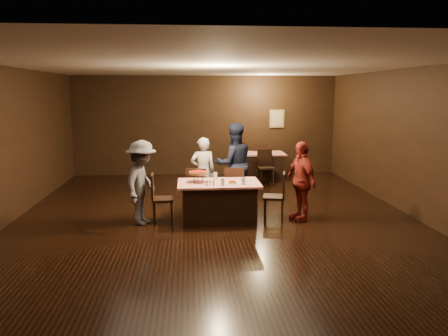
% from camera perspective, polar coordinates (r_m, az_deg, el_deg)
% --- Properties ---
extents(room, '(10.00, 10.04, 3.02)m').
position_cam_1_polar(room, '(8.39, -1.05, 7.33)').
color(room, black).
rests_on(room, ground).
extents(main_table, '(1.60, 1.00, 0.77)m').
position_cam_1_polar(main_table, '(8.63, -0.68, -4.38)').
color(main_table, red).
rests_on(main_table, ground).
extents(back_table, '(1.30, 0.90, 0.77)m').
position_cam_1_polar(back_table, '(12.76, 4.95, 0.27)').
color(back_table, '#A6190B').
rests_on(back_table, ground).
extents(chair_far_left, '(0.49, 0.49, 0.95)m').
position_cam_1_polar(chair_far_left, '(9.32, -3.46, -2.75)').
color(chair_far_left, black).
rests_on(chair_far_left, ground).
extents(chair_far_right, '(0.49, 0.49, 0.95)m').
position_cam_1_polar(chair_far_right, '(9.37, 1.44, -2.67)').
color(chair_far_right, black).
rests_on(chair_far_right, ground).
extents(chair_end_left, '(0.44, 0.44, 0.95)m').
position_cam_1_polar(chair_end_left, '(8.60, -8.03, -3.91)').
color(chair_end_left, black).
rests_on(chair_end_left, ground).
extents(chair_end_right, '(0.50, 0.50, 0.95)m').
position_cam_1_polar(chair_end_right, '(8.75, 6.54, -3.64)').
color(chair_end_right, black).
rests_on(chair_end_right, ground).
extents(chair_back_near, '(0.44, 0.44, 0.95)m').
position_cam_1_polar(chair_back_near, '(12.07, 5.51, 0.14)').
color(chair_back_near, black).
rests_on(chair_back_near, ground).
extents(chair_back_far, '(0.44, 0.44, 0.95)m').
position_cam_1_polar(chair_back_far, '(13.33, 4.53, 1.08)').
color(chair_back_far, black).
rests_on(chair_back_far, ground).
extents(diner_white_jacket, '(0.59, 0.42, 1.53)m').
position_cam_1_polar(diner_white_jacket, '(9.70, -2.77, -0.48)').
color(diner_white_jacket, silver).
rests_on(diner_white_jacket, ground).
extents(diner_navy_hoodie, '(1.02, 0.87, 1.84)m').
position_cam_1_polar(diner_navy_hoodie, '(9.79, 1.32, 0.53)').
color(diner_navy_hoodie, black).
rests_on(diner_navy_hoodie, ground).
extents(diner_grey_knit, '(0.86, 1.17, 1.62)m').
position_cam_1_polar(diner_grey_knit, '(8.47, -10.68, -1.88)').
color(diner_grey_knit, '#5A595E').
rests_on(diner_grey_knit, ground).
extents(diner_red_shirt, '(0.65, 0.99, 1.57)m').
position_cam_1_polar(diner_red_shirt, '(8.73, 10.01, -1.67)').
color(diner_red_shirt, '#9F2B22').
rests_on(diner_red_shirt, ground).
extents(pizza_stand, '(0.38, 0.38, 0.22)m').
position_cam_1_polar(pizza_stand, '(8.54, -3.39, -0.66)').
color(pizza_stand, black).
rests_on(pizza_stand, main_table).
extents(plate_with_slice, '(0.25, 0.25, 0.06)m').
position_cam_1_polar(plate_with_slice, '(8.38, 1.10, -1.93)').
color(plate_with_slice, white).
rests_on(plate_with_slice, main_table).
extents(plate_empty, '(0.25, 0.25, 0.01)m').
position_cam_1_polar(plate_empty, '(8.74, 2.84, -1.57)').
color(plate_empty, white).
rests_on(plate_empty, main_table).
extents(glass_front_left, '(0.08, 0.08, 0.14)m').
position_cam_1_polar(glass_front_left, '(8.24, -0.20, -1.82)').
color(glass_front_left, silver).
rests_on(glass_front_left, main_table).
extents(glass_front_right, '(0.08, 0.08, 0.14)m').
position_cam_1_polar(glass_front_right, '(8.32, 2.52, -1.70)').
color(glass_front_right, silver).
rests_on(glass_front_right, main_table).
extents(glass_back, '(0.08, 0.08, 0.14)m').
position_cam_1_polar(glass_back, '(8.82, -1.15, -1.04)').
color(glass_back, silver).
rests_on(glass_back, main_table).
extents(condiments, '(0.17, 0.10, 0.09)m').
position_cam_1_polar(condiments, '(8.24, -1.80, -1.97)').
color(condiments, silver).
rests_on(condiments, main_table).
extents(napkin_center, '(0.19, 0.19, 0.01)m').
position_cam_1_polar(napkin_center, '(8.56, 1.31, -1.82)').
color(napkin_center, white).
rests_on(napkin_center, main_table).
extents(napkin_left, '(0.21, 0.21, 0.01)m').
position_cam_1_polar(napkin_left, '(8.48, -1.68, -1.94)').
color(napkin_left, white).
rests_on(napkin_left, main_table).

